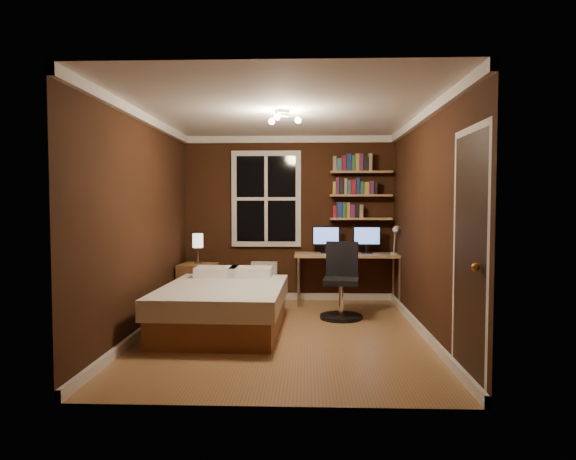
{
  "coord_description": "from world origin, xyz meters",
  "views": [
    {
      "loc": [
        0.27,
        -5.76,
        1.48
      ],
      "look_at": [
        0.04,
        0.45,
        1.16
      ],
      "focal_mm": 32.0,
      "sensor_mm": 36.0,
      "label": 1
    }
  ],
  "objects_px": {
    "nightstand": "(198,285)",
    "desk": "(348,258)",
    "radiator": "(264,281)",
    "monitor_right": "(367,240)",
    "monitor_left": "(326,239)",
    "bed": "(224,306)",
    "bedside_lamp": "(198,249)",
    "desk_lamp": "(395,240)",
    "office_chair": "(341,289)"
  },
  "relations": [
    {
      "from": "radiator",
      "to": "desk",
      "type": "xyz_separation_m",
      "value": [
        1.25,
        -0.2,
        0.38
      ]
    },
    {
      "from": "bedside_lamp",
      "to": "monitor_left",
      "type": "relative_size",
      "value": 1.04
    },
    {
      "from": "bed",
      "to": "nightstand",
      "type": "height_order",
      "value": "bed"
    },
    {
      "from": "desk",
      "to": "bed",
      "type": "bearing_deg",
      "value": -134.15
    },
    {
      "from": "bed",
      "to": "radiator",
      "type": "bearing_deg",
      "value": 81.43
    },
    {
      "from": "nightstand",
      "to": "monitor_right",
      "type": "bearing_deg",
      "value": 14.58
    },
    {
      "from": "bedside_lamp",
      "to": "monitor_right",
      "type": "height_order",
      "value": "monitor_right"
    },
    {
      "from": "bedside_lamp",
      "to": "monitor_left",
      "type": "xyz_separation_m",
      "value": [
        1.85,
        0.35,
        0.11
      ]
    },
    {
      "from": "radiator",
      "to": "monitor_right",
      "type": "xyz_separation_m",
      "value": [
        1.54,
        -0.13,
        0.65
      ]
    },
    {
      "from": "bed",
      "to": "office_chair",
      "type": "xyz_separation_m",
      "value": [
        1.42,
        0.66,
        0.09
      ]
    },
    {
      "from": "radiator",
      "to": "desk",
      "type": "relative_size",
      "value": 0.38
    },
    {
      "from": "radiator",
      "to": "desk",
      "type": "height_order",
      "value": "desk"
    },
    {
      "from": "monitor_right",
      "to": "office_chair",
      "type": "height_order",
      "value": "monitor_right"
    },
    {
      "from": "bed",
      "to": "monitor_right",
      "type": "height_order",
      "value": "monitor_right"
    },
    {
      "from": "bed",
      "to": "monitor_left",
      "type": "xyz_separation_m",
      "value": [
        1.26,
        1.7,
        0.66
      ]
    },
    {
      "from": "desk",
      "to": "monitor_left",
      "type": "height_order",
      "value": "monitor_left"
    },
    {
      "from": "monitor_left",
      "to": "bed",
      "type": "bearing_deg",
      "value": -126.49
    },
    {
      "from": "nightstand",
      "to": "bedside_lamp",
      "type": "relative_size",
      "value": 1.41
    },
    {
      "from": "desk",
      "to": "monitor_right",
      "type": "distance_m",
      "value": 0.4
    },
    {
      "from": "nightstand",
      "to": "office_chair",
      "type": "bearing_deg",
      "value": -12.44
    },
    {
      "from": "nightstand",
      "to": "desk",
      "type": "distance_m",
      "value": 2.22
    },
    {
      "from": "nightstand",
      "to": "radiator",
      "type": "relative_size",
      "value": 1.03
    },
    {
      "from": "desk",
      "to": "monitor_right",
      "type": "bearing_deg",
      "value": 15.17
    },
    {
      "from": "bed",
      "to": "monitor_left",
      "type": "relative_size",
      "value": 4.7
    },
    {
      "from": "nightstand",
      "to": "monitor_left",
      "type": "height_order",
      "value": "monitor_left"
    },
    {
      "from": "nightstand",
      "to": "bedside_lamp",
      "type": "bearing_deg",
      "value": 0.0
    },
    {
      "from": "desk",
      "to": "desk_lamp",
      "type": "height_order",
      "value": "desk_lamp"
    },
    {
      "from": "desk",
      "to": "office_chair",
      "type": "bearing_deg",
      "value": -99.24
    },
    {
      "from": "nightstand",
      "to": "desk",
      "type": "xyz_separation_m",
      "value": [
        2.17,
        0.27,
        0.37
      ]
    },
    {
      "from": "nightstand",
      "to": "monitor_right",
      "type": "distance_m",
      "value": 2.56
    },
    {
      "from": "monitor_left",
      "to": "nightstand",
      "type": "bearing_deg",
      "value": -169.26
    },
    {
      "from": "radiator",
      "to": "monitor_left",
      "type": "height_order",
      "value": "monitor_left"
    },
    {
      "from": "bedside_lamp",
      "to": "monitor_left",
      "type": "height_order",
      "value": "monitor_left"
    },
    {
      "from": "monitor_right",
      "to": "office_chair",
      "type": "relative_size",
      "value": 0.43
    },
    {
      "from": "bedside_lamp",
      "to": "desk_lamp",
      "type": "relative_size",
      "value": 0.99
    },
    {
      "from": "nightstand",
      "to": "desk",
      "type": "height_order",
      "value": "desk"
    },
    {
      "from": "nightstand",
      "to": "office_chair",
      "type": "height_order",
      "value": "office_chair"
    },
    {
      "from": "bed",
      "to": "radiator",
      "type": "relative_size",
      "value": 3.31
    },
    {
      "from": "desk_lamp",
      "to": "office_chair",
      "type": "distance_m",
      "value": 1.29
    },
    {
      "from": "monitor_left",
      "to": "desk",
      "type": "bearing_deg",
      "value": -13.8
    },
    {
      "from": "nightstand",
      "to": "radiator",
      "type": "distance_m",
      "value": 1.03
    },
    {
      "from": "monitor_left",
      "to": "monitor_right",
      "type": "bearing_deg",
      "value": 0.0
    },
    {
      "from": "monitor_right",
      "to": "office_chair",
      "type": "xyz_separation_m",
      "value": [
        -0.44,
        -1.04,
        -0.57
      ]
    },
    {
      "from": "nightstand",
      "to": "monitor_left",
      "type": "distance_m",
      "value": 1.99
    },
    {
      "from": "desk_lamp",
      "to": "monitor_right",
      "type": "bearing_deg",
      "value": 147.83
    },
    {
      "from": "monitor_left",
      "to": "desk_lamp",
      "type": "distance_m",
      "value": 1.02
    },
    {
      "from": "bedside_lamp",
      "to": "desk_lamp",
      "type": "xyz_separation_m",
      "value": [
        2.84,
        0.11,
        0.13
      ]
    },
    {
      "from": "monitor_right",
      "to": "office_chair",
      "type": "distance_m",
      "value": 1.27
    },
    {
      "from": "desk",
      "to": "monitor_right",
      "type": "height_order",
      "value": "monitor_right"
    },
    {
      "from": "bed",
      "to": "nightstand",
      "type": "distance_m",
      "value": 1.48
    }
  ]
}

